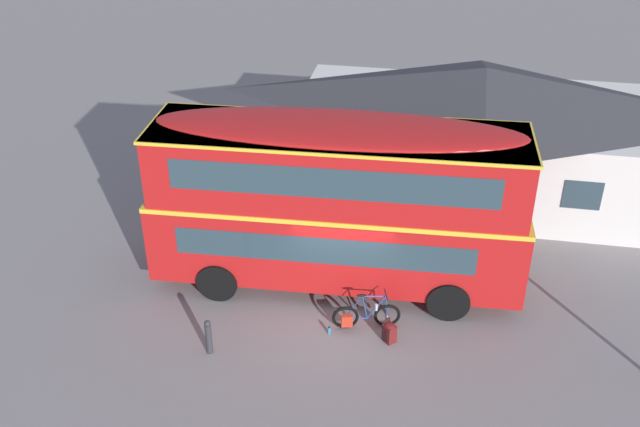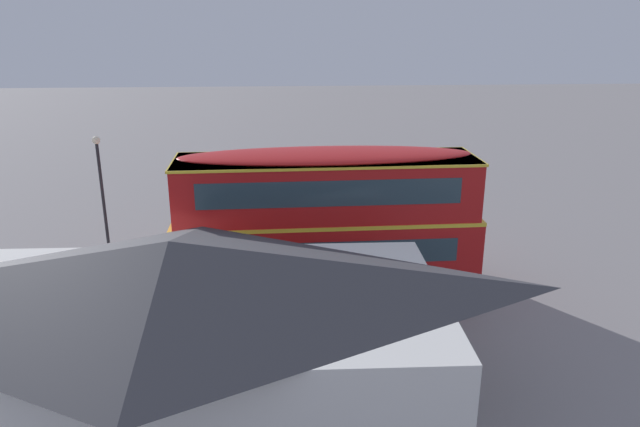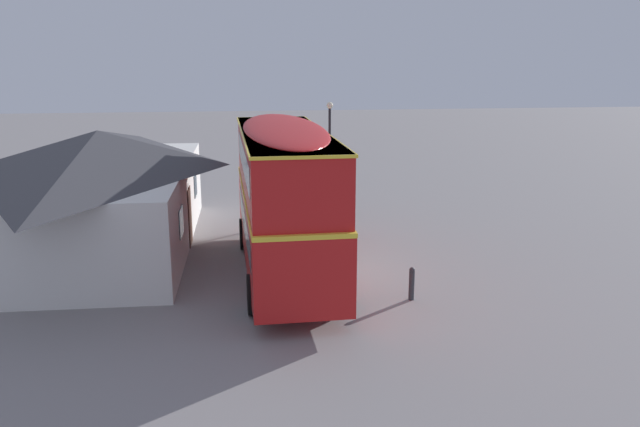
{
  "view_description": "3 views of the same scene",
  "coord_description": "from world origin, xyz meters",
  "px_view_note": "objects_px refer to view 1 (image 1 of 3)",
  "views": [
    {
      "loc": [
        1.92,
        -15.16,
        12.0
      ],
      "look_at": [
        -0.7,
        0.81,
        2.4
      ],
      "focal_mm": 41.26,
      "sensor_mm": 36.0,
      "label": 1
    },
    {
      "loc": [
        1.04,
        19.38,
        8.76
      ],
      "look_at": [
        -0.22,
        -0.43,
        2.15
      ],
      "focal_mm": 33.45,
      "sensor_mm": 36.0,
      "label": 2
    },
    {
      "loc": [
        -19.63,
        2.63,
        6.81
      ],
      "look_at": [
        1.18,
        -0.07,
        1.58
      ],
      "focal_mm": 36.13,
      "sensor_mm": 36.0,
      "label": 3
    }
  ],
  "objects_px": {
    "double_decker_bus": "(337,199)",
    "backpack_on_ground": "(389,332)",
    "touring_bicycle": "(364,316)",
    "kerb_bollard": "(209,336)",
    "water_bottle_blue_sports": "(329,330)"
  },
  "relations": [
    {
      "from": "backpack_on_ground",
      "to": "water_bottle_blue_sports",
      "type": "xyz_separation_m",
      "value": [
        -1.5,
        0.04,
        -0.18
      ]
    },
    {
      "from": "double_decker_bus",
      "to": "backpack_on_ground",
      "type": "relative_size",
      "value": 18.29
    },
    {
      "from": "backpack_on_ground",
      "to": "water_bottle_blue_sports",
      "type": "distance_m",
      "value": 1.52
    },
    {
      "from": "double_decker_bus",
      "to": "water_bottle_blue_sports",
      "type": "relative_size",
      "value": 45.98
    },
    {
      "from": "double_decker_bus",
      "to": "backpack_on_ground",
      "type": "height_order",
      "value": "double_decker_bus"
    },
    {
      "from": "double_decker_bus",
      "to": "kerb_bollard",
      "type": "bearing_deg",
      "value": -127.65
    },
    {
      "from": "water_bottle_blue_sports",
      "to": "kerb_bollard",
      "type": "distance_m",
      "value": 3.01
    },
    {
      "from": "double_decker_bus",
      "to": "backpack_on_ground",
      "type": "xyz_separation_m",
      "value": [
        1.65,
        -2.26,
        -2.37
      ]
    },
    {
      "from": "double_decker_bus",
      "to": "water_bottle_blue_sports",
      "type": "distance_m",
      "value": 3.38
    },
    {
      "from": "touring_bicycle",
      "to": "kerb_bollard",
      "type": "bearing_deg",
      "value": -156.87
    },
    {
      "from": "touring_bicycle",
      "to": "backpack_on_ground",
      "type": "distance_m",
      "value": 0.79
    },
    {
      "from": "double_decker_bus",
      "to": "backpack_on_ground",
      "type": "distance_m",
      "value": 3.66
    },
    {
      "from": "kerb_bollard",
      "to": "water_bottle_blue_sports",
      "type": "bearing_deg",
      "value": 22.87
    },
    {
      "from": "touring_bicycle",
      "to": "kerb_bollard",
      "type": "relative_size",
      "value": 1.76
    },
    {
      "from": "touring_bicycle",
      "to": "water_bottle_blue_sports",
      "type": "relative_size",
      "value": 8.01
    }
  ]
}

